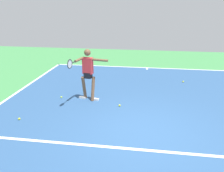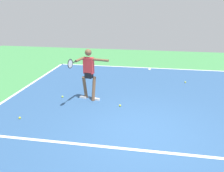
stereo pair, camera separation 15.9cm
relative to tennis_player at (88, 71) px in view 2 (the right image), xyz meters
The scene contains 10 objects.
ground_plane 3.00m from the tennis_player, 134.41° to the left, with size 23.42×23.42×0.00m, color #428E4C.
court_surface 3.00m from the tennis_player, 134.41° to the left, with size 9.78×13.63×0.00m, color #2D5484.
court_line_baseline_near 5.25m from the tennis_player, 112.51° to the right, with size 9.78×0.10×0.01m, color white.
court_line_service 3.58m from the tennis_player, 125.07° to the left, with size 7.34×0.10×0.01m, color white.
court_line_centre_mark 5.07m from the tennis_player, 113.39° to the right, with size 0.10×0.30×0.01m, color white.
tennis_player is the anchor object (origin of this frame).
tennis_ball_centre_court 4.45m from the tennis_player, 144.51° to the right, with size 0.07×0.07×0.07m, color yellow.
tennis_ball_far_corner 1.42m from the tennis_player, ahead, with size 0.07×0.07×0.07m, color #C6E53D.
tennis_ball_by_baseline 1.58m from the tennis_player, 160.50° to the left, with size 0.07×0.07×0.07m, color yellow.
tennis_ball_near_player 2.64m from the tennis_player, 48.14° to the left, with size 0.07×0.07×0.07m, color yellow.
Camera 2 is at (-0.20, 5.65, 3.25)m, focal length 38.87 mm.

